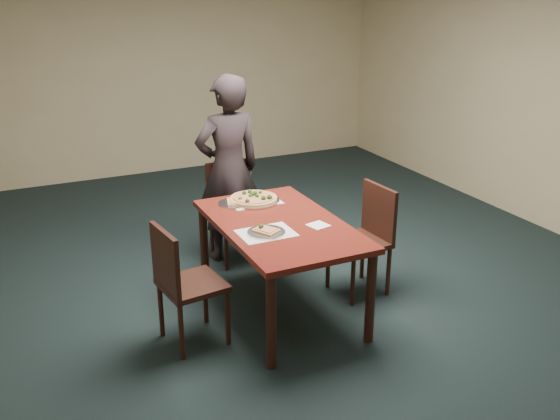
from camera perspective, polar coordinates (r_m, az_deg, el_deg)
name	(u,v)px	position (r m, az deg, el deg)	size (l,w,h in m)	color
ground	(303,295)	(5.27, 2.12, -7.80)	(8.00, 8.00, 0.00)	black
room_shell	(306,87)	(4.70, 2.41, 11.21)	(8.00, 8.00, 8.00)	tan
dining_table	(280,233)	(4.77, 0.00, -2.16)	(0.90, 1.50, 0.75)	#501410
chair_far	(233,205)	(5.79, -4.33, 0.47)	(0.43, 0.43, 0.91)	black
chair_left	(182,279)	(4.44, -8.97, -6.27)	(0.47, 0.47, 0.91)	black
chair_right	(367,233)	(5.20, 7.97, -2.09)	(0.45, 0.45, 0.91)	black
diner	(228,169)	(5.69, -4.74, 3.73)	(0.63, 0.41, 1.72)	black
placemat_main	(254,201)	(5.19, -2.42, 0.83)	(0.42, 0.32, 0.00)	white
placemat_near	(266,233)	(4.54, -1.27, -2.11)	(0.40, 0.30, 0.00)	white
pizza_pan	(254,198)	(5.18, -2.41, 1.06)	(0.43, 0.43, 0.07)	silver
slice_plate_near	(266,231)	(4.54, -1.29, -1.95)	(0.28, 0.28, 0.06)	silver
slice_plate_far	(236,202)	(5.13, -4.07, 0.71)	(0.28, 0.28, 0.06)	silver
napkin	(318,225)	(4.68, 3.52, -1.41)	(0.14, 0.14, 0.01)	white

